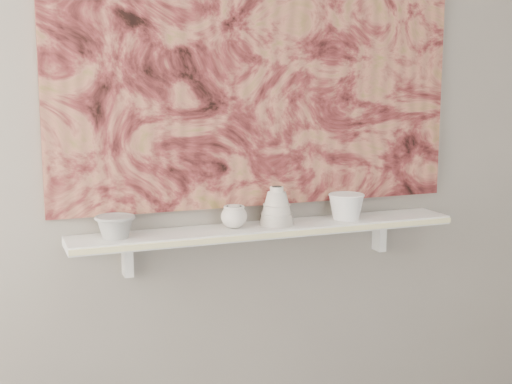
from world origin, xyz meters
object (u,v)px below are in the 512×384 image
bowl_grey (115,226)px  bowl_white (346,206)px  cup_cream (234,216)px  bell_vessel (277,206)px  shelf (269,229)px  painting (260,50)px

bowl_grey → bowl_white: (0.85, 0.00, 0.01)m
bowl_grey → cup_cream: 0.41m
bell_vessel → shelf: bearing=180.0°
shelf → bowl_white: (0.31, 0.00, 0.06)m
bowl_grey → painting: bearing=8.5°
painting → cup_cream: (-0.13, -0.08, -0.57)m
painting → bell_vessel: size_ratio=10.94×
cup_cream → bowl_white: 0.44m
shelf → bell_vessel: bearing=0.0°
cup_cream → bowl_white: (0.44, 0.00, 0.01)m
painting → bell_vessel: (0.03, -0.08, -0.54)m
bowl_grey → bell_vessel: bearing=0.0°
bowl_white → bell_vessel: bearing=180.0°
shelf → cup_cream: 0.14m
shelf → bowl_grey: bowl_grey is taller
painting → bowl_grey: bearing=-171.5°
shelf → bowl_grey: (-0.54, 0.00, 0.05)m
bowl_grey → bell_vessel: size_ratio=0.96×
bell_vessel → bowl_grey: bearing=180.0°
shelf → bell_vessel: size_ratio=10.21×
cup_cream → painting: bearing=32.0°
bowl_grey → bowl_white: bowl_white is taller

